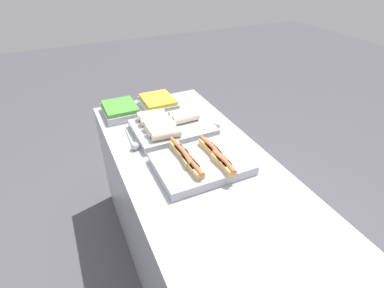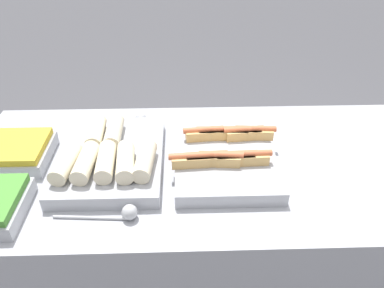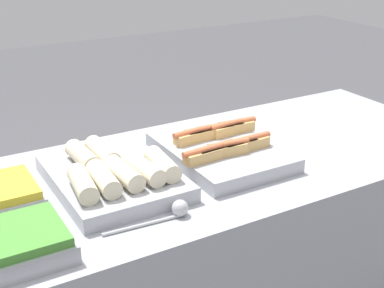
{
  "view_description": "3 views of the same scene",
  "coord_description": "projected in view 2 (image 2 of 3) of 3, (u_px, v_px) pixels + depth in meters",
  "views": [
    {
      "loc": [
        1.09,
        -0.57,
        1.84
      ],
      "look_at": [
        -0.13,
        0.0,
        0.94
      ],
      "focal_mm": 28.0,
      "sensor_mm": 36.0,
      "label": 1
    },
    {
      "loc": [
        -0.16,
        -1.07,
        1.69
      ],
      "look_at": [
        -0.13,
        0.0,
        0.94
      ],
      "focal_mm": 35.0,
      "sensor_mm": 36.0,
      "label": 2
    },
    {
      "loc": [
        -0.95,
        -1.42,
        1.64
      ],
      "look_at": [
        -0.13,
        0.0,
        0.94
      ],
      "focal_mm": 50.0,
      "sensor_mm": 36.0,
      "label": 3
    }
  ],
  "objects": [
    {
      "name": "counter",
      "position": [
        221.0,
        241.0,
        1.6
      ],
      "size": [
        1.9,
        0.8,
        0.86
      ],
      "color": "#A8AAB2",
      "rests_on": "ground_plane"
    },
    {
      "name": "tray_hotdogs",
      "position": [
        224.0,
        153.0,
        1.33
      ],
      "size": [
        0.39,
        0.47,
        0.1
      ],
      "color": "#A8AAB2",
      "rests_on": "counter"
    },
    {
      "name": "tray_wraps",
      "position": [
        110.0,
        156.0,
        1.31
      ],
      "size": [
        0.36,
        0.47,
        0.11
      ],
      "color": "#A8AAB2",
      "rests_on": "counter"
    },
    {
      "name": "tray_side_back",
      "position": [
        12.0,
        152.0,
        1.34
      ],
      "size": [
        0.27,
        0.22,
        0.07
      ],
      "color": "#A8AAB2",
      "rests_on": "counter"
    },
    {
      "name": "serving_spoon_near",
      "position": [
        123.0,
        213.0,
        1.11
      ],
      "size": [
        0.26,
        0.05,
        0.05
      ],
      "color": "#B2B5BA",
      "rests_on": "counter"
    },
    {
      "name": "serving_spoon_far",
      "position": [
        137.0,
        120.0,
        1.55
      ],
      "size": [
        0.23,
        0.05,
        0.05
      ],
      "color": "#B2B5BA",
      "rests_on": "counter"
    }
  ]
}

